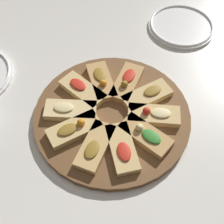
# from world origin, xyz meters

# --- Properties ---
(ground_plane) EXTENTS (3.00, 3.00, 0.00)m
(ground_plane) POSITION_xyz_m (0.00, 0.00, 0.00)
(ground_plane) COLOR silver
(serving_board) EXTENTS (0.43, 0.43, 0.02)m
(serving_board) POSITION_xyz_m (0.00, 0.00, 0.01)
(serving_board) COLOR brown
(serving_board) RESTS_ON ground_plane
(focaccia_slice_0) EXTENTS (0.15, 0.09, 0.03)m
(focaccia_slice_0) POSITION_xyz_m (0.11, -0.03, 0.03)
(focaccia_slice_0) COLOR #DBB775
(focaccia_slice_0) RESTS_ON serving_board
(focaccia_slice_1) EXTENTS (0.15, 0.11, 0.04)m
(focaccia_slice_1) POSITION_xyz_m (0.10, 0.05, 0.03)
(focaccia_slice_1) COLOR tan
(focaccia_slice_1) RESTS_ON serving_board
(focaccia_slice_2) EXTENTS (0.12, 0.15, 0.04)m
(focaccia_slice_2) POSITION_xyz_m (0.05, 0.10, 0.03)
(focaccia_slice_2) COLOR tan
(focaccia_slice_2) RESTS_ON serving_board
(focaccia_slice_3) EXTENTS (0.07, 0.15, 0.03)m
(focaccia_slice_3) POSITION_xyz_m (-0.01, 0.11, 0.03)
(focaccia_slice_3) COLOR #DBB775
(focaccia_slice_3) RESTS_ON serving_board
(focaccia_slice_4) EXTENTS (0.14, 0.14, 0.03)m
(focaccia_slice_4) POSITION_xyz_m (-0.08, 0.08, 0.03)
(focaccia_slice_4) COLOR #E5C689
(focaccia_slice_4) RESTS_ON serving_board
(focaccia_slice_5) EXTENTS (0.15, 0.09, 0.04)m
(focaccia_slice_5) POSITION_xyz_m (-0.11, 0.03, 0.03)
(focaccia_slice_5) COLOR #DBB775
(focaccia_slice_5) RESTS_ON serving_board
(focaccia_slice_6) EXTENTS (0.15, 0.12, 0.03)m
(focaccia_slice_6) POSITION_xyz_m (-0.10, -0.05, 0.03)
(focaccia_slice_6) COLOR tan
(focaccia_slice_6) RESTS_ON serving_board
(focaccia_slice_7) EXTENTS (0.12, 0.15, 0.03)m
(focaccia_slice_7) POSITION_xyz_m (-0.06, -0.10, 0.03)
(focaccia_slice_7) COLOR #DBB775
(focaccia_slice_7) RESTS_ON serving_board
(focaccia_slice_8) EXTENTS (0.08, 0.15, 0.04)m
(focaccia_slice_8) POSITION_xyz_m (0.01, -0.11, 0.03)
(focaccia_slice_8) COLOR tan
(focaccia_slice_8) RESTS_ON serving_board
(focaccia_slice_9) EXTENTS (0.14, 0.14, 0.04)m
(focaccia_slice_9) POSITION_xyz_m (0.08, -0.08, 0.03)
(focaccia_slice_9) COLOR #DBB775
(focaccia_slice_9) RESTS_ON serving_board
(plate_right) EXTENTS (0.23, 0.23, 0.02)m
(plate_right) POSITION_xyz_m (0.44, 0.12, 0.01)
(plate_right) COLOR white
(plate_right) RESTS_ON ground_plane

